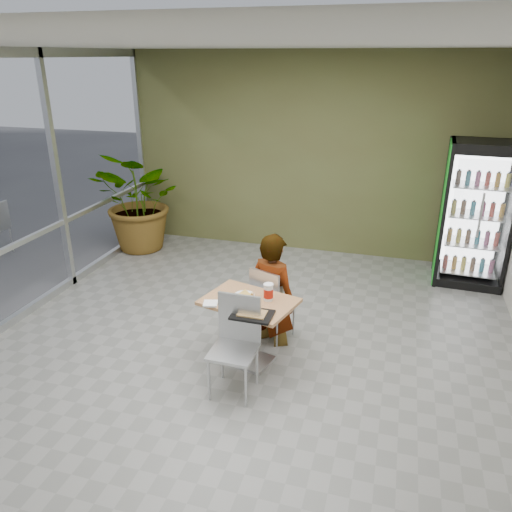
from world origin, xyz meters
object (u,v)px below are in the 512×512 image
object	(u,v)px
seated_woman	(273,300)
cafeteria_tray	(252,315)
beverage_fridge	(476,215)
dining_table	(249,318)
soda_cup	(268,292)
chair_near	(236,336)
potted_plant	(142,201)
chair_far	(269,299)

from	to	relation	value
seated_woman	cafeteria_tray	world-z (taller)	seated_woman
seated_woman	beverage_fridge	size ratio (longest dim) A/B	0.79
dining_table	cafeteria_tray	xyz separation A→B (m)	(0.13, -0.31, 0.23)
soda_cup	beverage_fridge	size ratio (longest dim) A/B	0.09
dining_table	seated_woman	xyz separation A→B (m)	(0.12, 0.54, -0.03)
chair_near	beverage_fridge	world-z (taller)	beverage_fridge
potted_plant	chair_far	bearing A→B (deg)	-38.93
chair_far	seated_woman	xyz separation A→B (m)	(0.03, 0.04, -0.02)
beverage_fridge	chair_near	bearing A→B (deg)	-123.23
chair_far	chair_near	bearing A→B (deg)	106.52
seated_woman	beverage_fridge	bearing A→B (deg)	-113.69
chair_far	soda_cup	bearing A→B (deg)	124.95
soda_cup	beverage_fridge	bearing A→B (deg)	51.38
dining_table	chair_far	world-z (taller)	chair_far
beverage_fridge	potted_plant	world-z (taller)	beverage_fridge
cafeteria_tray	beverage_fridge	bearing A→B (deg)	54.03
soda_cup	cafeteria_tray	xyz separation A→B (m)	(-0.06, -0.37, -0.08)
cafeteria_tray	potted_plant	world-z (taller)	potted_plant
beverage_fridge	soda_cup	bearing A→B (deg)	-125.57
dining_table	soda_cup	world-z (taller)	soda_cup
dining_table	potted_plant	bearing A→B (deg)	134.47
chair_near	seated_woman	bearing A→B (deg)	84.03
cafeteria_tray	chair_far	bearing A→B (deg)	93.23
chair_near	soda_cup	distance (m)	0.60
beverage_fridge	potted_plant	bearing A→B (deg)	-175.36
cafeteria_tray	beverage_fridge	xyz separation A→B (m)	(2.33, 3.21, 0.26)
dining_table	chair_near	xyz separation A→B (m)	(0.01, -0.44, 0.04)
seated_woman	soda_cup	distance (m)	0.59
chair_far	chair_near	distance (m)	0.95
potted_plant	cafeteria_tray	bearing A→B (deg)	-47.28
chair_near	beverage_fridge	size ratio (longest dim) A/B	0.48
chair_far	seated_woman	size ratio (longest dim) A/B	0.56
soda_cup	cafeteria_tray	world-z (taller)	soda_cup
seated_woman	beverage_fridge	distance (m)	3.36
chair_near	cafeteria_tray	bearing A→B (deg)	47.19
soda_cup	chair_far	bearing A→B (deg)	103.79
chair_far	cafeteria_tray	size ratio (longest dim) A/B	2.26
chair_near	seated_woman	world-z (taller)	seated_woman
cafeteria_tray	chair_near	bearing A→B (deg)	-133.28
dining_table	chair_near	world-z (taller)	chair_near
chair_far	chair_near	size ratio (longest dim) A/B	0.92
cafeteria_tray	beverage_fridge	size ratio (longest dim) A/B	0.20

